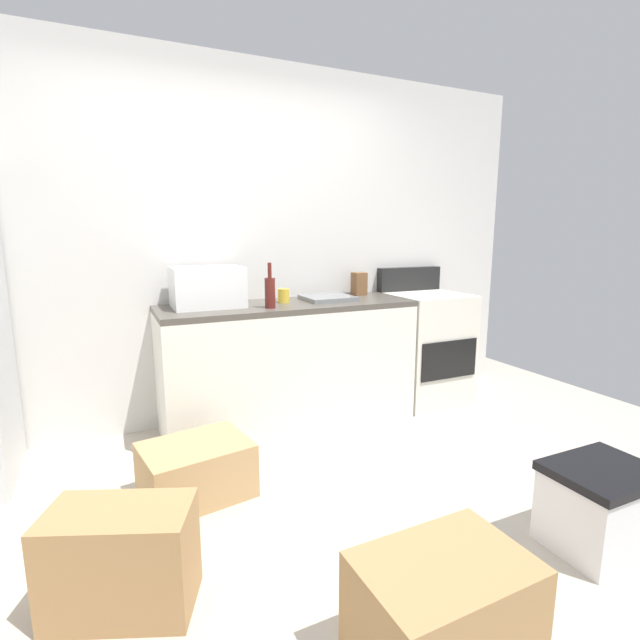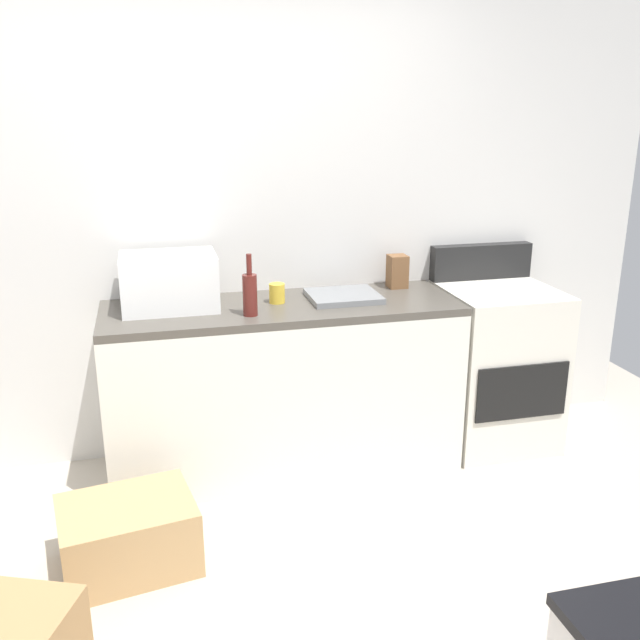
# 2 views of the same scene
# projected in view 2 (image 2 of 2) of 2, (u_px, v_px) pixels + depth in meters

# --- Properties ---
(ground_plane) EXTENTS (6.00, 6.00, 0.00)m
(ground_plane) POSITION_uv_depth(u_px,v_px,m) (268.00, 626.00, 2.60)
(ground_plane) COLOR #B2A899
(wall_back) EXTENTS (5.00, 0.10, 2.60)m
(wall_back) POSITION_uv_depth(u_px,v_px,m) (212.00, 217.00, 3.65)
(wall_back) COLOR silver
(wall_back) RESTS_ON ground_plane
(kitchen_counter) EXTENTS (1.80, 0.60, 0.90)m
(kitchen_counter) POSITION_uv_depth(u_px,v_px,m) (284.00, 387.00, 3.65)
(kitchen_counter) COLOR silver
(kitchen_counter) RESTS_ON ground_plane
(stove_oven) EXTENTS (0.60, 0.61, 1.10)m
(stove_oven) POSITION_uv_depth(u_px,v_px,m) (495.00, 363.00, 3.93)
(stove_oven) COLOR silver
(stove_oven) RESTS_ON ground_plane
(microwave) EXTENTS (0.46, 0.34, 0.27)m
(microwave) POSITION_uv_depth(u_px,v_px,m) (169.00, 282.00, 3.41)
(microwave) COLOR white
(microwave) RESTS_ON kitchen_counter
(sink_basin) EXTENTS (0.36, 0.32, 0.03)m
(sink_basin) POSITION_uv_depth(u_px,v_px,m) (343.00, 296.00, 3.61)
(sink_basin) COLOR slate
(sink_basin) RESTS_ON kitchen_counter
(wine_bottle) EXTENTS (0.07, 0.07, 0.30)m
(wine_bottle) POSITION_uv_depth(u_px,v_px,m) (250.00, 293.00, 3.30)
(wine_bottle) COLOR #591E19
(wine_bottle) RESTS_ON kitchen_counter
(coffee_mug) EXTENTS (0.08, 0.08, 0.10)m
(coffee_mug) POSITION_uv_depth(u_px,v_px,m) (277.00, 293.00, 3.53)
(coffee_mug) COLOR gold
(coffee_mug) RESTS_ON kitchen_counter
(knife_block) EXTENTS (0.10, 0.10, 0.18)m
(knife_block) POSITION_uv_depth(u_px,v_px,m) (397.00, 271.00, 3.81)
(knife_block) COLOR brown
(knife_block) RESTS_ON kitchen_counter
(cardboard_box_small) EXTENTS (0.60, 0.50, 0.29)m
(cardboard_box_small) POSITION_uv_depth(u_px,v_px,m) (128.00, 535.00, 2.90)
(cardboard_box_small) COLOR tan
(cardboard_box_small) RESTS_ON ground_plane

